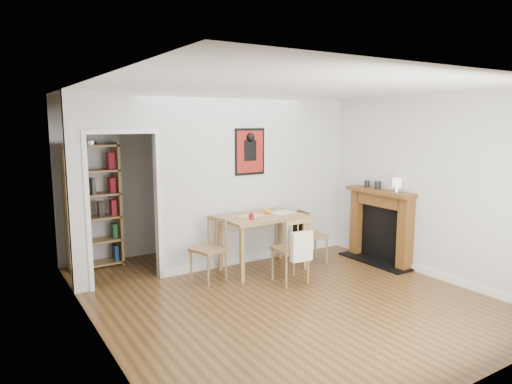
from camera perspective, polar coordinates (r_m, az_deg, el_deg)
ground at (r=6.09m, az=2.66°, el=-12.47°), size 5.20×5.20×0.00m
room_shell at (r=6.93m, az=-2.93°, el=1.24°), size 5.20×5.20×5.20m
dining_table at (r=6.77m, az=0.83°, el=-3.78°), size 1.22×0.78×0.83m
chair_left at (r=6.42m, az=-5.99°, el=-7.23°), size 0.55×0.55×0.88m
chair_right at (r=7.26m, az=6.94°, el=-5.39°), size 0.52×0.47×0.85m
chair_front at (r=6.34m, az=4.38°, el=-7.18°), size 0.48×0.54×0.92m
bookshelf at (r=7.33m, az=-19.68°, el=-1.73°), size 0.80×0.32×1.89m
fireplace at (r=7.47m, az=15.33°, el=-3.82°), size 0.45×1.25×1.16m
red_glass at (r=6.48m, az=-0.58°, el=-3.05°), size 0.07×0.07×0.09m
orange_fruit at (r=6.88m, az=1.42°, el=-2.35°), size 0.09×0.09×0.09m
placemat at (r=6.73m, az=-0.63°, el=-2.98°), size 0.42×0.35×0.00m
notebook at (r=6.93m, az=3.22°, el=-2.58°), size 0.36×0.29×0.02m
mantel_lamp at (r=7.09m, az=17.18°, el=1.04°), size 0.14×0.14×0.23m
ceramic_jar_a at (r=7.46m, az=14.96°, el=0.87°), size 0.10×0.10×0.12m
ceramic_jar_b at (r=7.61m, az=13.71°, el=1.03°), size 0.08×0.08×0.10m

